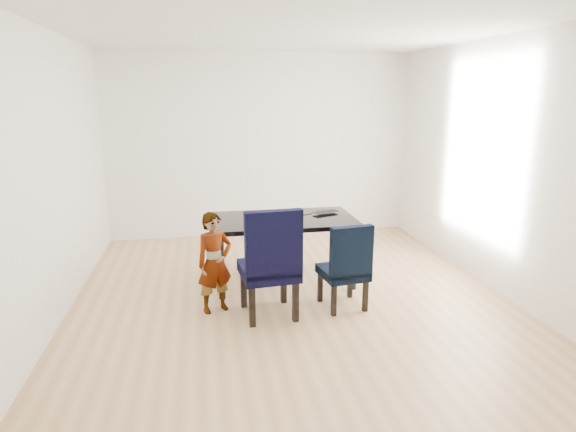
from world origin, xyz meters
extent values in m
cube|color=tan|center=(0.00, 0.00, -0.01)|extent=(4.50, 5.00, 0.01)
cube|color=white|center=(0.00, 0.00, 2.71)|extent=(4.50, 5.00, 0.01)
cube|color=white|center=(0.00, 2.50, 1.35)|extent=(4.50, 0.01, 2.70)
cube|color=white|center=(0.00, -2.50, 1.35)|extent=(4.50, 0.01, 2.70)
cube|color=white|center=(-2.25, 0.00, 1.35)|extent=(0.01, 5.00, 2.70)
cube|color=white|center=(2.25, 0.00, 1.35)|extent=(0.01, 5.00, 2.70)
cube|color=black|center=(0.00, 0.50, 0.38)|extent=(1.60, 0.90, 0.75)
cube|color=black|center=(-0.29, -0.32, 0.55)|extent=(0.57, 0.59, 1.10)
cube|color=black|center=(0.47, -0.28, 0.45)|extent=(0.48, 0.50, 0.89)
imported|color=#FF4915|center=(-0.79, -0.15, 0.50)|extent=(0.43, 0.37, 1.00)
cylinder|color=white|center=(-0.23, 0.63, 0.76)|extent=(0.30, 0.30, 0.01)
ellipsoid|color=gold|center=(-0.24, 0.64, 0.79)|extent=(0.14, 0.07, 0.06)
imported|color=black|center=(0.51, 0.67, 0.76)|extent=(0.37, 0.30, 0.03)
torus|color=black|center=(0.09, 0.58, 0.75)|extent=(0.13, 0.13, 0.01)
camera|label=1|loc=(-0.87, -4.64, 2.09)|focal=30.00mm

